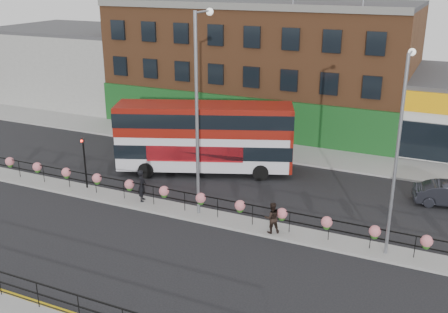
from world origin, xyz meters
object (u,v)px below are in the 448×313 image
at_px(pedestrian_a, 142,185).
at_px(pedestrian_b, 272,218).
at_px(double_decker_bus, 205,131).
at_px(lamp_column_west, 199,98).
at_px(lamp_column_east, 399,139).

distance_m(pedestrian_a, pedestrian_b, 8.08).
relative_size(double_decker_bus, pedestrian_a, 6.17).
bearing_deg(lamp_column_west, double_decker_bus, 114.23).
bearing_deg(lamp_column_west, lamp_column_east, -1.56).
height_order(double_decker_bus, lamp_column_west, lamp_column_west).
bearing_deg(pedestrian_a, lamp_column_east, -113.30).
distance_m(double_decker_bus, pedestrian_a, 6.27).
bearing_deg(double_decker_bus, pedestrian_b, -43.03).
relative_size(pedestrian_a, pedestrian_b, 1.15).
height_order(double_decker_bus, pedestrian_a, double_decker_bus).
bearing_deg(lamp_column_east, double_decker_bus, 154.40).
bearing_deg(lamp_column_east, lamp_column_west, 178.44).
distance_m(double_decker_bus, lamp_column_east, 14.20).
bearing_deg(lamp_column_east, pedestrian_a, 179.67).
distance_m(pedestrian_a, lamp_column_west, 6.53).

